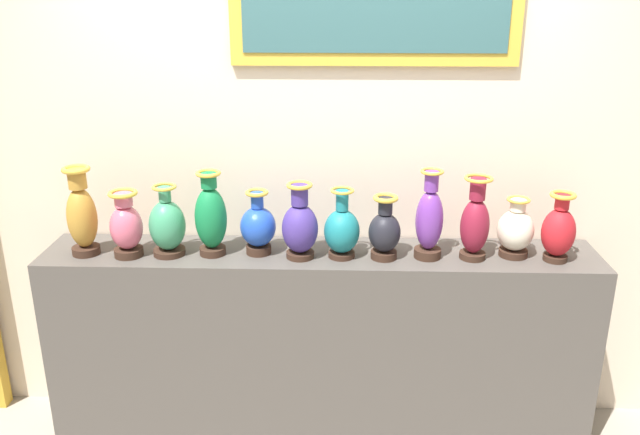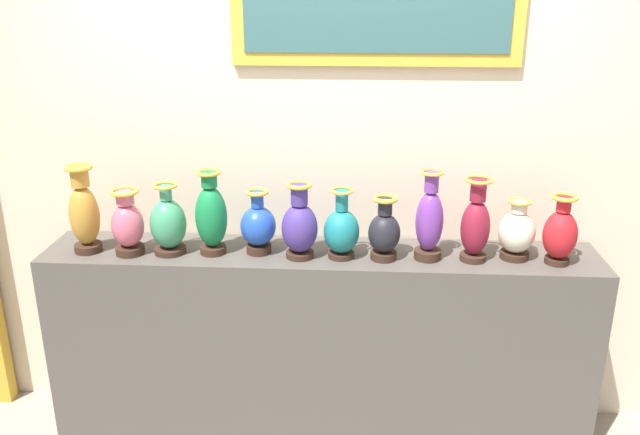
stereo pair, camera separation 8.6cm
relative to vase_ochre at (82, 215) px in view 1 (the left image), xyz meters
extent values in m
plane|color=gray|center=(1.12, 0.05, -1.21)|extent=(10.91, 10.91, 0.00)
cube|color=#4C4742|center=(1.12, 0.05, -0.71)|extent=(2.68, 0.42, 1.01)
cube|color=beige|center=(1.12, 0.32, 0.26)|extent=(4.91, 0.10, 2.95)
cylinder|color=#382319|center=(0.00, 0.00, -0.18)|extent=(0.13, 0.13, 0.04)
ellipsoid|color=#B27F2D|center=(0.00, 0.00, -0.02)|extent=(0.14, 0.14, 0.29)
cylinder|color=#B27F2D|center=(0.00, 0.00, 0.18)|extent=(0.08, 0.08, 0.09)
torus|color=gold|center=(0.00, 0.00, 0.22)|extent=(0.13, 0.13, 0.02)
cylinder|color=#382319|center=(0.21, -0.02, -0.18)|extent=(0.14, 0.14, 0.04)
ellipsoid|color=#CC5972|center=(0.21, -0.02, -0.05)|extent=(0.15, 0.15, 0.21)
cylinder|color=#CC5972|center=(0.21, -0.02, 0.08)|extent=(0.08, 0.08, 0.06)
torus|color=gold|center=(0.21, -0.02, 0.11)|extent=(0.14, 0.14, 0.02)
cylinder|color=#382319|center=(0.40, 0.01, -0.18)|extent=(0.15, 0.15, 0.03)
ellipsoid|color=#388C60|center=(0.40, 0.01, -0.05)|extent=(0.17, 0.17, 0.24)
cylinder|color=#388C60|center=(0.40, 0.01, 0.10)|extent=(0.06, 0.06, 0.07)
torus|color=gold|center=(0.40, 0.01, 0.14)|extent=(0.11, 0.11, 0.02)
cylinder|color=#382319|center=(0.61, 0.02, -0.18)|extent=(0.12, 0.12, 0.04)
ellipsoid|color=#14723D|center=(0.61, 0.02, -0.01)|extent=(0.15, 0.15, 0.30)
cylinder|color=#14723D|center=(0.61, 0.02, 0.17)|extent=(0.07, 0.07, 0.07)
torus|color=gold|center=(0.61, 0.02, 0.20)|extent=(0.12, 0.12, 0.02)
cylinder|color=#382319|center=(0.83, 0.04, -0.18)|extent=(0.12, 0.12, 0.04)
ellipsoid|color=#1E47B2|center=(0.83, 0.04, -0.06)|extent=(0.17, 0.17, 0.19)
cylinder|color=#1E47B2|center=(0.83, 0.04, 0.07)|extent=(0.06, 0.06, 0.07)
torus|color=gold|center=(0.83, 0.04, 0.11)|extent=(0.11, 0.11, 0.02)
cylinder|color=#382319|center=(1.03, -0.01, -0.18)|extent=(0.13, 0.13, 0.03)
ellipsoid|color=#3F2D7F|center=(1.03, -0.01, -0.05)|extent=(0.17, 0.17, 0.23)
cylinder|color=#3F2D7F|center=(1.03, -0.01, 0.11)|extent=(0.08, 0.08, 0.09)
torus|color=gold|center=(1.03, -0.01, 0.16)|extent=(0.12, 0.12, 0.02)
cylinder|color=#382319|center=(1.23, 0.00, -0.19)|extent=(0.12, 0.12, 0.03)
ellipsoid|color=#19727A|center=(1.23, 0.00, -0.07)|extent=(0.17, 0.17, 0.21)
cylinder|color=#19727A|center=(1.23, 0.00, 0.08)|extent=(0.06, 0.06, 0.10)
torus|color=gold|center=(1.23, 0.00, 0.13)|extent=(0.11, 0.11, 0.01)
cylinder|color=#382319|center=(1.42, 0.00, -0.18)|extent=(0.12, 0.12, 0.04)
ellipsoid|color=black|center=(1.42, 0.00, -0.07)|extent=(0.15, 0.15, 0.19)
cylinder|color=black|center=(1.42, 0.00, 0.06)|extent=(0.07, 0.07, 0.08)
torus|color=gold|center=(1.42, 0.00, 0.10)|extent=(0.12, 0.12, 0.02)
cylinder|color=#382319|center=(1.63, 0.01, -0.18)|extent=(0.13, 0.13, 0.04)
ellipsoid|color=#6B3393|center=(1.63, 0.01, -0.01)|extent=(0.13, 0.13, 0.29)
cylinder|color=#6B3393|center=(1.63, 0.01, 0.18)|extent=(0.07, 0.07, 0.09)
torus|color=gold|center=(1.63, 0.01, 0.22)|extent=(0.11, 0.11, 0.02)
cylinder|color=#382319|center=(1.84, 0.01, -0.18)|extent=(0.12, 0.12, 0.03)
ellipsoid|color=maroon|center=(1.84, 0.01, -0.04)|extent=(0.13, 0.13, 0.26)
cylinder|color=maroon|center=(1.84, 0.01, 0.14)|extent=(0.07, 0.07, 0.10)
torus|color=gold|center=(1.84, 0.01, 0.19)|extent=(0.13, 0.13, 0.02)
cylinder|color=#382319|center=(2.04, 0.04, -0.18)|extent=(0.13, 0.13, 0.03)
ellipsoid|color=beige|center=(2.04, 0.04, -0.07)|extent=(0.17, 0.17, 0.20)
cylinder|color=beige|center=(2.04, 0.04, 0.06)|extent=(0.07, 0.07, 0.05)
torus|color=gold|center=(2.04, 0.04, 0.08)|extent=(0.11, 0.11, 0.01)
cylinder|color=#382319|center=(2.23, -0.01, -0.18)|extent=(0.11, 0.11, 0.03)
ellipsoid|color=red|center=(2.23, -0.01, -0.06)|extent=(0.15, 0.15, 0.23)
cylinder|color=red|center=(2.23, -0.01, 0.09)|extent=(0.06, 0.06, 0.07)
torus|color=gold|center=(2.23, -0.01, 0.12)|extent=(0.12, 0.12, 0.02)
camera|label=1|loc=(1.22, -2.86, 1.03)|focal=36.77mm
camera|label=2|loc=(1.30, -2.86, 1.03)|focal=36.77mm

